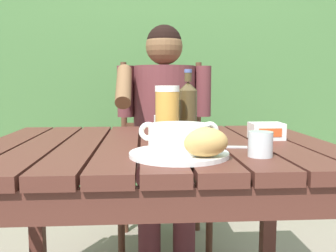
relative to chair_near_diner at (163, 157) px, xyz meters
The scene contains 13 objects.
dining_table 0.89m from the chair_near_diner, 93.99° to the right, with size 1.13×0.87×0.74m.
hedge_backdrop 1.00m from the chair_near_diner, 95.02° to the left, with size 3.32×0.85×1.91m.
chair_near_diner is the anchor object (origin of this frame).
person_eating 0.30m from the chair_near_diner, 90.81° to the right, with size 0.48×0.47×1.23m.
serving_plate 1.15m from the chair_near_diner, 90.82° to the right, with size 0.27×0.27×0.01m.
soup_bowl 1.16m from the chair_near_diner, 90.82° to the right, with size 0.21×0.16×0.08m.
bread_roll 1.23m from the chair_near_diner, 87.92° to the right, with size 0.12×0.10×0.07m.
beer_glass 0.95m from the chair_near_diner, 92.07° to the right, with size 0.08×0.08×0.19m.
beer_bottle 0.88m from the chair_near_diner, 86.88° to the right, with size 0.06×0.06×0.24m.
water_glass_small 1.19m from the chair_near_diner, 80.12° to the right, with size 0.07×0.07×0.07m.
butter_tub 0.94m from the chair_near_diner, 69.52° to the right, with size 0.11×0.09×0.06m.
table_knife 1.04m from the chair_near_diner, 83.97° to the right, with size 0.16×0.04×0.01m.
diner_bowl 0.60m from the chair_near_diner, 90.00° to the right, with size 0.13×0.13×0.06m.
Camera 1 is at (-0.05, -1.21, 0.93)m, focal length 39.62 mm.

